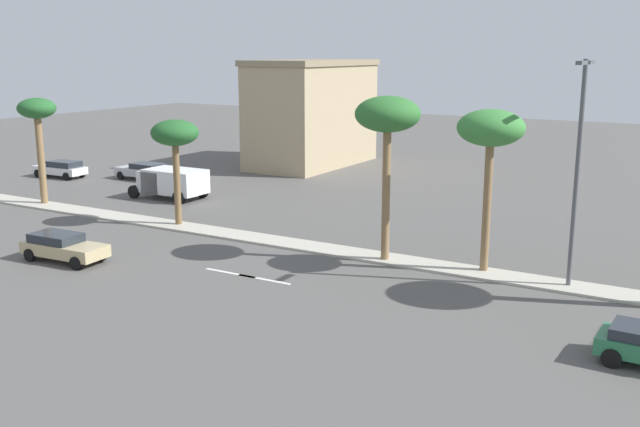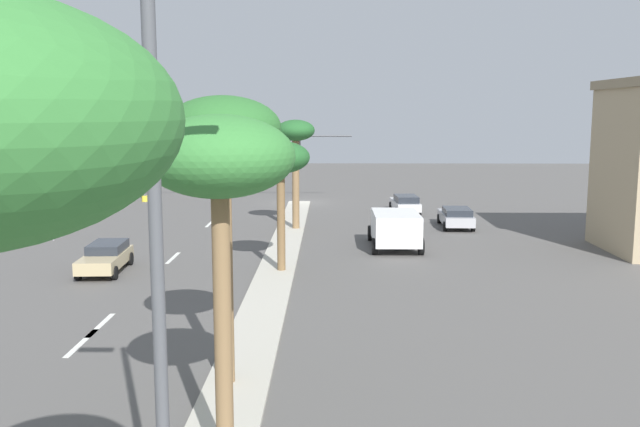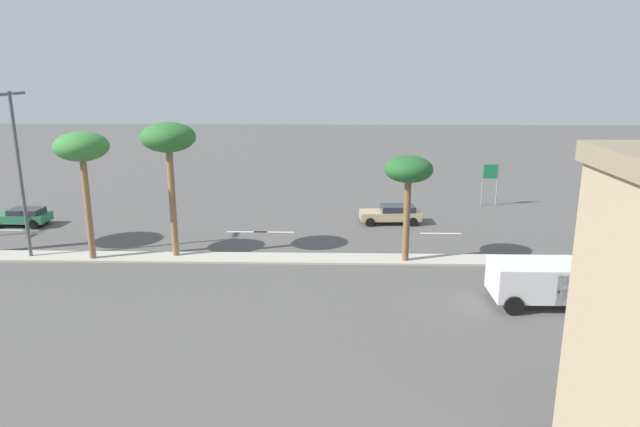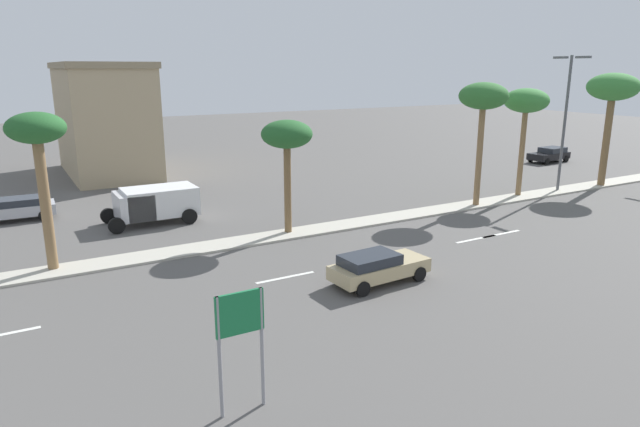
{
  "view_description": "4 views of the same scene",
  "coord_description": "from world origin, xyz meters",
  "px_view_note": "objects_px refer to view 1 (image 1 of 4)",
  "views": [
    {
      "loc": [
        31.06,
        53.19,
        9.99
      ],
      "look_at": [
        1.86,
        36.16,
        2.39
      ],
      "focal_mm": 40.46,
      "sensor_mm": 36.0,
      "label": 1
    },
    {
      "loc": [
        -2.56,
        57.0,
        7.56
      ],
      "look_at": [
        -2.11,
        26.39,
        3.0
      ],
      "focal_mm": 38.33,
      "sensor_mm": 36.0,
      "label": 2
    },
    {
      "loc": [
        -31.76,
        29.43,
        11.05
      ],
      "look_at": [
        1.19,
        30.31,
        2.5
      ],
      "focal_mm": 31.97,
      "sensor_mm": 36.0,
      "label": 3
    },
    {
      "loc": [
        26.26,
        12.07,
        8.87
      ],
      "look_at": [
        2.96,
        25.47,
        1.86
      ],
      "focal_mm": 31.47,
      "sensor_mm": 36.0,
      "label": 4
    }
  ],
  "objects_px": {
    "palm_tree_right": "(388,119)",
    "street_lamp_right": "(578,156)",
    "sedan_silver_leading": "(144,171)",
    "palm_tree_front": "(491,132)",
    "commercial_building": "(312,113)",
    "palm_tree_trailing": "(37,115)",
    "sedan_tan_left": "(63,246)",
    "sedan_white_front": "(61,168)",
    "box_truck": "(170,181)",
    "palm_tree_mid": "(175,136)"
  },
  "relations": [
    {
      "from": "commercial_building",
      "to": "street_lamp_right",
      "type": "bearing_deg",
      "value": 48.56
    },
    {
      "from": "sedan_silver_leading",
      "to": "box_truck",
      "type": "relative_size",
      "value": 0.88
    },
    {
      "from": "palm_tree_front",
      "to": "sedan_white_front",
      "type": "height_order",
      "value": "palm_tree_front"
    },
    {
      "from": "palm_tree_front",
      "to": "sedan_white_front",
      "type": "bearing_deg",
      "value": -101.78
    },
    {
      "from": "palm_tree_mid",
      "to": "palm_tree_front",
      "type": "distance_m",
      "value": 18.36
    },
    {
      "from": "commercial_building",
      "to": "box_truck",
      "type": "distance_m",
      "value": 18.4
    },
    {
      "from": "palm_tree_mid",
      "to": "sedan_silver_leading",
      "type": "height_order",
      "value": "palm_tree_mid"
    },
    {
      "from": "palm_tree_front",
      "to": "box_truck",
      "type": "xyz_separation_m",
      "value": [
        -5.82,
        -24.21,
        -5.3
      ]
    },
    {
      "from": "palm_tree_trailing",
      "to": "sedan_tan_left",
      "type": "height_order",
      "value": "palm_tree_trailing"
    },
    {
      "from": "sedan_tan_left",
      "to": "box_truck",
      "type": "bearing_deg",
      "value": -157.74
    },
    {
      "from": "palm_tree_trailing",
      "to": "sedan_tan_left",
      "type": "relative_size",
      "value": 1.57
    },
    {
      "from": "sedan_white_front",
      "to": "sedan_tan_left",
      "type": "distance_m",
      "value": 25.39
    },
    {
      "from": "palm_tree_right",
      "to": "palm_tree_front",
      "type": "distance_m",
      "value": 4.8
    },
    {
      "from": "palm_tree_right",
      "to": "street_lamp_right",
      "type": "xyz_separation_m",
      "value": [
        -0.36,
        8.6,
        -1.18
      ]
    },
    {
      "from": "commercial_building",
      "to": "palm_tree_trailing",
      "type": "relative_size",
      "value": 1.92
    },
    {
      "from": "palm_tree_front",
      "to": "street_lamp_right",
      "type": "relative_size",
      "value": 0.77
    },
    {
      "from": "palm_tree_trailing",
      "to": "palm_tree_mid",
      "type": "bearing_deg",
      "value": 89.48
    },
    {
      "from": "box_truck",
      "to": "sedan_silver_leading",
      "type": "bearing_deg",
      "value": -123.92
    },
    {
      "from": "box_truck",
      "to": "palm_tree_mid",
      "type": "bearing_deg",
      "value": 44.76
    },
    {
      "from": "palm_tree_trailing",
      "to": "palm_tree_right",
      "type": "xyz_separation_m",
      "value": [
        0.64,
        25.37,
        0.97
      ]
    },
    {
      "from": "street_lamp_right",
      "to": "palm_tree_trailing",
      "type": "bearing_deg",
      "value": -90.47
    },
    {
      "from": "commercial_building",
      "to": "box_truck",
      "type": "height_order",
      "value": "commercial_building"
    },
    {
      "from": "sedan_tan_left",
      "to": "palm_tree_front",
      "type": "bearing_deg",
      "value": 114.91
    },
    {
      "from": "palm_tree_front",
      "to": "box_truck",
      "type": "bearing_deg",
      "value": -103.51
    },
    {
      "from": "sedan_tan_left",
      "to": "box_truck",
      "type": "height_order",
      "value": "box_truck"
    },
    {
      "from": "palm_tree_mid",
      "to": "sedan_white_front",
      "type": "height_order",
      "value": "palm_tree_mid"
    },
    {
      "from": "palm_tree_trailing",
      "to": "palm_tree_front",
      "type": "bearing_deg",
      "value": 90.03
    },
    {
      "from": "commercial_building",
      "to": "palm_tree_front",
      "type": "distance_m",
      "value": 33.57
    },
    {
      "from": "palm_tree_right",
      "to": "street_lamp_right",
      "type": "relative_size",
      "value": 0.82
    },
    {
      "from": "street_lamp_right",
      "to": "box_truck",
      "type": "distance_m",
      "value": 29.08
    },
    {
      "from": "palm_tree_mid",
      "to": "sedan_tan_left",
      "type": "xyz_separation_m",
      "value": [
        8.39,
        -0.02,
        -4.57
      ]
    },
    {
      "from": "sedan_silver_leading",
      "to": "palm_tree_mid",
      "type": "bearing_deg",
      "value": 50.43
    },
    {
      "from": "palm_tree_trailing",
      "to": "palm_tree_front",
      "type": "relative_size",
      "value": 0.94
    },
    {
      "from": "palm_tree_right",
      "to": "sedan_silver_leading",
      "type": "relative_size",
      "value": 1.7
    },
    {
      "from": "street_lamp_right",
      "to": "sedan_tan_left",
      "type": "height_order",
      "value": "street_lamp_right"
    },
    {
      "from": "sedan_white_front",
      "to": "palm_tree_trailing",
      "type": "bearing_deg",
      "value": 44.08
    },
    {
      "from": "palm_tree_trailing",
      "to": "sedan_white_front",
      "type": "distance_m",
      "value": 12.15
    },
    {
      "from": "palm_tree_front",
      "to": "commercial_building",
      "type": "bearing_deg",
      "value": -135.44
    },
    {
      "from": "commercial_building",
      "to": "palm_tree_trailing",
      "type": "distance_m",
      "value": 24.82
    },
    {
      "from": "sedan_tan_left",
      "to": "street_lamp_right",
      "type": "bearing_deg",
      "value": 110.32
    },
    {
      "from": "sedan_silver_leading",
      "to": "sedan_tan_left",
      "type": "xyz_separation_m",
      "value": [
        19.01,
        12.82,
        -0.01
      ]
    },
    {
      "from": "sedan_silver_leading",
      "to": "palm_tree_right",
      "type": "bearing_deg",
      "value": 67.12
    },
    {
      "from": "palm_tree_trailing",
      "to": "commercial_building",
      "type": "bearing_deg",
      "value": 164.58
    },
    {
      "from": "sedan_silver_leading",
      "to": "box_truck",
      "type": "xyz_separation_m",
      "value": [
        4.68,
        6.96,
        0.48
      ]
    },
    {
      "from": "palm_tree_right",
      "to": "box_truck",
      "type": "bearing_deg",
      "value": -108.39
    },
    {
      "from": "palm_tree_right",
      "to": "sedan_silver_leading",
      "type": "xyz_separation_m",
      "value": [
        -11.15,
        -26.42,
        -6.2
      ]
    },
    {
      "from": "sedan_white_front",
      "to": "sedan_silver_leading",
      "type": "height_order",
      "value": "sedan_white_front"
    },
    {
      "from": "commercial_building",
      "to": "sedan_tan_left",
      "type": "relative_size",
      "value": 3.01
    },
    {
      "from": "sedan_tan_left",
      "to": "commercial_building",
      "type": "bearing_deg",
      "value": -170.92
    },
    {
      "from": "commercial_building",
      "to": "sedan_silver_leading",
      "type": "bearing_deg",
      "value": -29.74
    }
  ]
}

